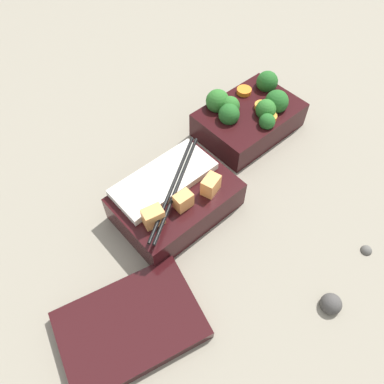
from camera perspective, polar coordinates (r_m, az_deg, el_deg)
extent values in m
plane|color=gray|center=(0.66, 3.94, 4.24)|extent=(3.00, 3.00, 0.00)
cube|color=black|center=(0.71, 8.62, 10.80)|extent=(0.18, 0.12, 0.05)
sphere|color=#236023|center=(0.70, 13.04, 13.08)|extent=(0.04, 0.04, 0.04)
sphere|color=#2D7028|center=(0.68, 5.80, 12.91)|extent=(0.03, 0.03, 0.03)
sphere|color=#236023|center=(0.74, 11.38, 16.14)|extent=(0.04, 0.04, 0.04)
sphere|color=#236023|center=(0.66, 5.67, 11.68)|extent=(0.04, 0.04, 0.04)
sphere|color=#2D7028|center=(0.68, 11.45, 12.04)|extent=(0.04, 0.04, 0.04)
sphere|color=#2D7028|center=(0.69, 3.91, 13.65)|extent=(0.04, 0.04, 0.04)
sphere|color=#236023|center=(0.66, 11.37, 10.48)|extent=(0.03, 0.03, 0.03)
cylinder|color=orange|center=(0.70, 10.55, 12.75)|extent=(0.04, 0.04, 0.01)
cylinder|color=orange|center=(0.68, 11.84, 11.12)|extent=(0.03, 0.03, 0.01)
cylinder|color=orange|center=(0.73, 7.94, 15.01)|extent=(0.04, 0.04, 0.01)
cube|color=black|center=(0.58, -2.47, -1.46)|extent=(0.18, 0.12, 0.05)
cube|color=silver|center=(0.57, -4.27, 1.95)|extent=(0.16, 0.07, 0.01)
cube|color=#F4A356|center=(0.55, 2.88, 1.06)|extent=(0.03, 0.03, 0.03)
cube|color=#F4A356|center=(0.54, -1.34, -1.33)|extent=(0.03, 0.02, 0.03)
cube|color=#F4A356|center=(0.52, -5.94, -3.77)|extent=(0.03, 0.03, 0.03)
cylinder|color=black|center=(0.55, -2.96, 0.99)|extent=(0.17, 0.11, 0.01)
cylinder|color=black|center=(0.55, -2.27, 0.83)|extent=(0.17, 0.11, 0.01)
cube|color=black|center=(0.52, -9.33, -19.38)|extent=(0.20, 0.16, 0.02)
sphere|color=#474442|center=(0.56, 20.42, -15.68)|extent=(0.03, 0.03, 0.03)
sphere|color=#595651|center=(0.62, 25.11, -7.92)|extent=(0.02, 0.02, 0.02)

